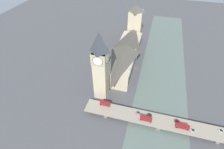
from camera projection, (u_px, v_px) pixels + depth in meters
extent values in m
plane|color=#4C4C4F|center=(136.00, 69.00, 222.94)|extent=(600.00, 600.00, 0.00)
cube|color=slate|center=(163.00, 73.00, 216.18)|extent=(53.74, 360.00, 0.30)
cube|color=#C1B28E|center=(125.00, 57.00, 225.65)|extent=(26.84, 103.56, 19.95)
cube|color=black|center=(136.00, 58.00, 222.25)|extent=(0.40, 95.28, 5.98)
pyramid|color=#514C42|center=(126.00, 48.00, 216.77)|extent=(26.30, 101.49, 7.40)
cone|color=tan|center=(140.00, 35.00, 243.88)|extent=(2.20, 2.20, 5.00)
cone|color=tan|center=(136.00, 50.00, 215.03)|extent=(2.20, 2.20, 5.00)
cone|color=tan|center=(130.00, 69.00, 186.19)|extent=(2.20, 2.20, 5.00)
cube|color=#C1B28E|center=(101.00, 75.00, 171.26)|extent=(12.82, 12.82, 54.62)
cube|color=tan|center=(100.00, 57.00, 157.27)|extent=(13.59, 13.59, 11.54)
cylinder|color=black|center=(107.00, 58.00, 155.94)|extent=(0.50, 9.53, 9.53)
cylinder|color=silver|center=(107.00, 58.00, 155.91)|extent=(0.62, 8.82, 8.82)
cylinder|color=black|center=(93.00, 56.00, 158.60)|extent=(0.50, 9.53, 9.53)
cylinder|color=silver|center=(93.00, 56.00, 158.63)|extent=(0.62, 8.82, 8.82)
cylinder|color=black|center=(102.00, 53.00, 162.10)|extent=(9.53, 0.50, 9.53)
cylinder|color=silver|center=(102.00, 53.00, 162.19)|extent=(8.82, 0.62, 8.82)
cylinder|color=black|center=(98.00, 61.00, 152.44)|extent=(9.53, 0.50, 9.53)
cylinder|color=silver|center=(98.00, 61.00, 152.34)|extent=(8.82, 0.62, 8.82)
pyramid|color=#383D42|center=(99.00, 42.00, 147.36)|extent=(13.08, 13.08, 18.98)
cube|color=#C1B28E|center=(135.00, 26.00, 265.34)|extent=(19.40, 19.40, 45.53)
pyramid|color=#514C42|center=(137.00, 8.00, 247.72)|extent=(19.40, 19.40, 8.73)
cylinder|color=#333338|center=(137.00, 3.00, 243.59)|extent=(0.30, 0.30, 4.00)
cube|color=gray|center=(217.00, 136.00, 149.17)|extent=(3.00, 12.79, 4.40)
cube|color=gray|center=(159.00, 123.00, 159.05)|extent=(3.00, 12.79, 4.40)
cube|color=gray|center=(107.00, 111.00, 168.93)|extent=(3.00, 12.79, 4.40)
cube|color=gray|center=(159.00, 121.00, 157.23)|extent=(139.48, 15.05, 1.20)
cube|color=red|center=(146.00, 120.00, 155.89)|extent=(10.66, 2.53, 2.06)
cube|color=black|center=(146.00, 119.00, 155.63)|extent=(9.59, 2.59, 0.91)
cube|color=red|center=(146.00, 118.00, 154.44)|extent=(10.44, 2.53, 2.42)
cube|color=black|center=(146.00, 118.00, 154.36)|extent=(9.59, 2.59, 1.16)
cube|color=#A01515|center=(146.00, 117.00, 153.61)|extent=(10.34, 2.40, 0.16)
cylinder|color=black|center=(141.00, 118.00, 158.24)|extent=(1.11, 0.28, 1.11)
cylinder|color=black|center=(141.00, 120.00, 156.54)|extent=(1.11, 0.28, 1.11)
cylinder|color=black|center=(151.00, 120.00, 156.46)|extent=(1.11, 0.28, 1.11)
cylinder|color=black|center=(150.00, 122.00, 154.77)|extent=(1.11, 0.28, 1.11)
cube|color=red|center=(105.00, 104.00, 169.25)|extent=(10.14, 2.45, 1.93)
cube|color=black|center=(105.00, 104.00, 169.00)|extent=(9.13, 2.51, 0.85)
cube|color=red|center=(105.00, 103.00, 167.89)|extent=(9.94, 2.45, 2.26)
cube|color=black|center=(105.00, 103.00, 167.82)|extent=(9.13, 2.51, 1.09)
cube|color=#A01515|center=(105.00, 102.00, 167.10)|extent=(9.84, 2.33, 0.16)
cylinder|color=black|center=(101.00, 103.00, 171.50)|extent=(1.01, 0.28, 1.01)
cylinder|color=black|center=(100.00, 105.00, 169.86)|extent=(1.01, 0.28, 1.01)
cylinder|color=black|center=(109.00, 105.00, 169.79)|extent=(1.01, 0.28, 1.01)
cylinder|color=black|center=(109.00, 107.00, 168.15)|extent=(1.01, 0.28, 1.01)
cube|color=red|center=(182.00, 127.00, 149.99)|extent=(11.18, 2.47, 1.97)
cube|color=black|center=(182.00, 127.00, 149.73)|extent=(10.06, 2.53, 0.87)
cube|color=red|center=(183.00, 126.00, 148.60)|extent=(10.96, 2.47, 2.31)
cube|color=black|center=(183.00, 126.00, 148.52)|extent=(10.06, 2.53, 1.11)
cube|color=#A01515|center=(183.00, 125.00, 147.79)|extent=(10.84, 2.34, 0.16)
cylinder|color=black|center=(176.00, 125.00, 152.32)|extent=(1.15, 0.28, 1.15)
cylinder|color=black|center=(176.00, 128.00, 150.68)|extent=(1.15, 0.28, 1.15)
cylinder|color=black|center=(187.00, 128.00, 150.46)|extent=(1.15, 0.28, 1.15)
cylinder|color=black|center=(188.00, 130.00, 148.81)|extent=(1.15, 0.28, 1.15)
cube|color=silver|center=(221.00, 131.00, 148.18)|extent=(4.29, 1.76, 0.61)
cube|color=black|center=(222.00, 131.00, 147.77)|extent=(2.23, 1.58, 0.57)
cylinder|color=black|center=(219.00, 130.00, 149.23)|extent=(0.69, 0.22, 0.69)
cylinder|color=black|center=(219.00, 132.00, 148.07)|extent=(0.69, 0.22, 0.69)
cylinder|color=black|center=(223.00, 131.00, 148.56)|extent=(0.69, 0.22, 0.69)
cylinder|color=black|center=(223.00, 132.00, 147.40)|extent=(0.69, 0.22, 0.69)
cube|color=slate|center=(138.00, 113.00, 162.56)|extent=(4.47, 1.70, 0.59)
cube|color=black|center=(138.00, 113.00, 162.16)|extent=(2.32, 1.53, 0.57)
cylinder|color=black|center=(136.00, 112.00, 163.61)|extent=(0.65, 0.22, 0.65)
cylinder|color=black|center=(136.00, 113.00, 162.50)|extent=(0.65, 0.22, 0.65)
cylinder|color=black|center=(140.00, 113.00, 162.89)|extent=(0.65, 0.22, 0.65)
cylinder|color=black|center=(140.00, 114.00, 161.78)|extent=(0.65, 0.22, 0.65)
cube|color=maroon|center=(177.00, 121.00, 155.94)|extent=(4.49, 1.76, 0.69)
cube|color=black|center=(177.00, 120.00, 155.53)|extent=(2.34, 1.58, 0.50)
cylinder|color=black|center=(175.00, 120.00, 157.03)|extent=(0.69, 0.22, 0.69)
cylinder|color=black|center=(175.00, 121.00, 155.87)|extent=(0.69, 0.22, 0.69)
cylinder|color=black|center=(179.00, 121.00, 156.32)|extent=(0.69, 0.22, 0.69)
cylinder|color=black|center=(179.00, 122.00, 155.16)|extent=(0.69, 0.22, 0.69)
cube|color=#2D5638|center=(149.00, 115.00, 160.95)|extent=(4.75, 1.78, 0.69)
cube|color=black|center=(150.00, 114.00, 160.55)|extent=(2.47, 1.61, 0.47)
cylinder|color=black|center=(147.00, 114.00, 162.09)|extent=(0.69, 0.22, 0.69)
cylinder|color=black|center=(147.00, 115.00, 160.91)|extent=(0.69, 0.22, 0.69)
cylinder|color=black|center=(152.00, 115.00, 161.32)|extent=(0.69, 0.22, 0.69)
cylinder|color=black|center=(151.00, 116.00, 160.15)|extent=(0.69, 0.22, 0.69)
cube|color=silver|center=(193.00, 131.00, 148.41)|extent=(4.21, 1.88, 0.69)
cube|color=black|center=(193.00, 130.00, 148.00)|extent=(2.19, 1.69, 0.49)
cylinder|color=black|center=(191.00, 130.00, 149.54)|extent=(0.64, 0.22, 0.64)
cylinder|color=black|center=(191.00, 131.00, 148.29)|extent=(0.64, 0.22, 0.64)
cylinder|color=black|center=(195.00, 130.00, 148.87)|extent=(0.64, 0.22, 0.64)
cylinder|color=black|center=(195.00, 132.00, 147.62)|extent=(0.64, 0.22, 0.64)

